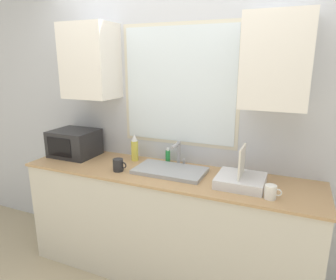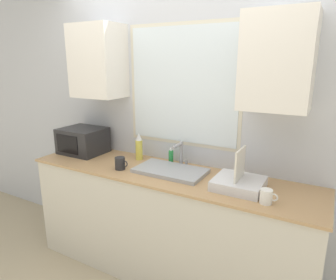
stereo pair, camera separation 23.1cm
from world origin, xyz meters
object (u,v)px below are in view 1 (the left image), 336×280
at_px(faucet, 178,152).
at_px(soap_bottle, 168,156).
at_px(microwave, 75,143).
at_px(spray_bottle, 135,148).
at_px(dish_rack, 241,179).
at_px(mug_near_sink, 118,165).

distance_m(faucet, soap_bottle, 0.13).
relative_size(faucet, microwave, 0.52).
height_order(faucet, soap_bottle, faucet).
bearing_deg(microwave, spray_bottle, 9.00).
bearing_deg(soap_bottle, dish_rack, -19.58).
xyz_separation_m(faucet, dish_rack, (0.57, -0.20, -0.08)).
distance_m(faucet, dish_rack, 0.61).
bearing_deg(microwave, soap_bottle, 9.26).
height_order(spray_bottle, mug_near_sink, spray_bottle).
relative_size(dish_rack, mug_near_sink, 2.82).
bearing_deg(mug_near_sink, dish_rack, 6.06).
xyz_separation_m(microwave, mug_near_sink, (0.61, -0.20, -0.07)).
bearing_deg(microwave, dish_rack, -3.43).
distance_m(soap_bottle, mug_near_sink, 0.45).
xyz_separation_m(faucet, microwave, (-1.01, -0.11, -0.00)).
relative_size(faucet, dish_rack, 0.63).
bearing_deg(mug_near_sink, spray_bottle, 92.19).
relative_size(spray_bottle, soap_bottle, 1.76).
height_order(spray_bottle, soap_bottle, spray_bottle).
relative_size(microwave, mug_near_sink, 3.38).
xyz_separation_m(faucet, spray_bottle, (-0.41, -0.01, -0.01)).
height_order(soap_bottle, mug_near_sink, soap_bottle).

